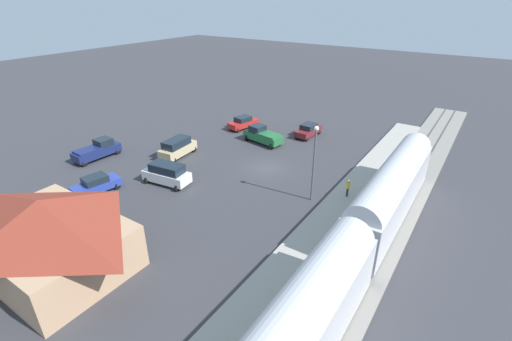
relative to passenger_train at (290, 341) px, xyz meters
The scene contains 14 objects.
ground_plane 24.82m from the passenger_train, 55.40° to the right, with size 200.00×200.00×0.00m, color #38383D.
railway_track 20.48m from the passenger_train, 90.00° to the right, with size 4.80×70.00×0.30m.
platform 20.86m from the passenger_train, 78.85° to the right, with size 3.20×46.00×0.30m.
passenger_train is the anchor object (origin of this frame).
station_building 18.08m from the passenger_train, ahead, with size 11.62×8.45×5.47m.
pedestrian_on_platform 19.29m from the passenger_train, 77.84° to the right, with size 0.36×0.36×1.71m.
pickup_green 32.19m from the passenger_train, 55.06° to the right, with size 5.66×3.21×2.14m.
pickup_navy 34.03m from the passenger_train, 19.82° to the right, with size 2.23×5.49×2.14m.
suv_tan 29.90m from the passenger_train, 34.92° to the right, with size 2.38×5.05×2.22m.
sedan_maroon 34.99m from the passenger_train, 65.46° to the right, with size 2.11×4.60×1.74m.
suv_white 23.55m from the passenger_train, 29.41° to the right, with size 5.11×2.88×2.22m.
sedan_red 37.88m from the passenger_train, 51.17° to the right, with size 2.78×4.79×1.74m.
sedan_blue 25.78m from the passenger_train, 14.45° to the right, with size 2.59×4.75×1.74m.
light_pole_near_platform 18.17m from the passenger_train, 67.91° to the right, with size 0.44×0.44×7.36m.
Camera 1 is at (-19.14, 30.89, 17.70)m, focal length 25.31 mm.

